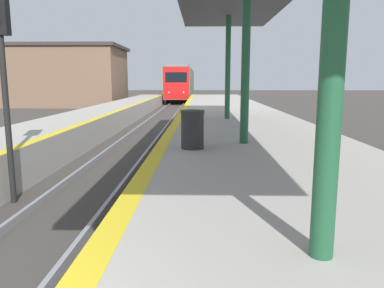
% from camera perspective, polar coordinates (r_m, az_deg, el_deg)
% --- Properties ---
extents(train, '(2.77, 22.63, 4.20)m').
position_cam_1_polar(train, '(50.11, -1.58, 9.20)').
color(train, black).
rests_on(train, ground).
extents(signal_near, '(0.36, 0.31, 4.29)m').
position_cam_1_polar(signal_near, '(8.40, -27.02, 11.95)').
color(signal_near, black).
rests_on(signal_near, ground).
extents(trash_bin, '(0.53, 0.53, 0.86)m').
position_cam_1_polar(trash_bin, '(8.34, 0.06, 2.24)').
color(trash_bin, '#262628').
rests_on(trash_bin, platform_right).
extents(station_building, '(12.54, 8.04, 5.92)m').
position_cam_1_polar(station_building, '(40.28, -19.33, 9.75)').
color(station_building, brown).
rests_on(station_building, ground).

